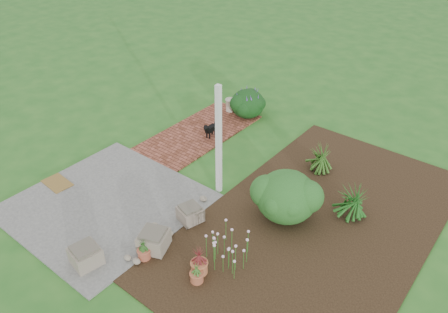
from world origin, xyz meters
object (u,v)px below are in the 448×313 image
Objects in this scene: cream_ceramic_urn at (230,105)px; black_dog at (210,129)px; stone_trough_near at (86,256)px; evergreen_shrub at (287,195)px.

black_dog is at bearing -71.46° from cream_ceramic_urn.
stone_trough_near is at bearing -78.18° from black_dog.
evergreen_shrub is (2.06, 3.27, 0.34)m from stone_trough_near.
cream_ceramic_urn is at bearing 104.71° from stone_trough_near.
evergreen_shrub reaches higher than cream_ceramic_urn.
cream_ceramic_urn is (-0.51, 1.53, -0.07)m from black_dog.
cream_ceramic_urn reaches higher than stone_trough_near.
black_dog reaches higher than stone_trough_near.
stone_trough_near is 1.01× the size of black_dog.
stone_trough_near is at bearing -75.29° from cream_ceramic_urn.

